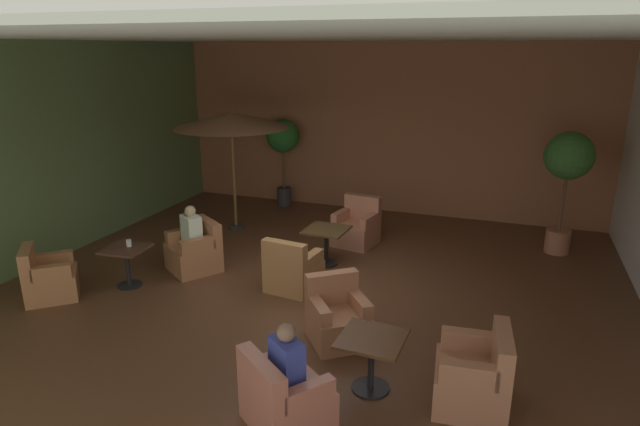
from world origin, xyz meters
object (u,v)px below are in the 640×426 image
object	(u,v)px
armchair_front_right_north	(338,318)
iced_drink_cup	(129,243)
cafe_table_mid_center	(326,237)
patio_umbrella_tall_red	(231,121)
armchair_front_right_east	(284,399)
armchair_front_right_south	(474,377)
patron_by_window	(191,228)
potted_tree_mid_left	(568,166)
cafe_table_front_right	(372,351)
potted_tree_left_corner	(283,142)
cafe_table_front_left	(127,258)
armchair_front_left_north	(195,252)
armchair_mid_center_north	(357,227)
armchair_mid_center_east	(293,271)
armchair_front_left_east	(48,279)
patron_blue_shirt	(287,360)

from	to	relation	value
armchair_front_right_north	iced_drink_cup	bearing A→B (deg)	171.91
cafe_table_mid_center	patio_umbrella_tall_red	bearing A→B (deg)	154.07
armchair_front_right_east	armchair_front_right_north	bearing A→B (deg)	90.27
armchair_front_right_east	iced_drink_cup	xyz separation A→B (m)	(-3.64, 2.26, 0.40)
armchair_front_right_east	armchair_front_right_south	bearing A→B (deg)	29.24
patron_by_window	potted_tree_mid_left	bearing A→B (deg)	27.08
cafe_table_front_right	armchair_front_right_north	xyz separation A→B (m)	(-0.67, 0.87, -0.17)
potted_tree_left_corner	cafe_table_front_left	bearing A→B (deg)	-95.74
armchair_front_left_north	armchair_front_right_south	xyz separation A→B (m)	(4.77, -2.14, 0.01)
cafe_table_front_right	armchair_mid_center_north	size ratio (longest dim) A/B	0.79
cafe_table_front_left	armchair_mid_center_east	distance (m)	2.63
cafe_table_front_left	patron_by_window	distance (m)	1.13
armchair_front_right_east	patio_umbrella_tall_red	size ratio (longest dim) A/B	0.44
armchair_front_right_north	armchair_front_right_east	distance (m)	1.74
armchair_front_right_south	patron_by_window	distance (m)	5.25
armchair_front_left_east	iced_drink_cup	size ratio (longest dim) A/B	9.09
armchair_front_right_north	patron_blue_shirt	distance (m)	1.77
patio_umbrella_tall_red	patron_by_window	bearing A→B (deg)	-80.18
armchair_front_right_north	patio_umbrella_tall_red	bearing A→B (deg)	133.75
armchair_front_right_north	cafe_table_mid_center	bearing A→B (deg)	112.40
armchair_front_right_south	armchair_mid_center_north	world-z (taller)	armchair_mid_center_north
cafe_table_front_right	patron_by_window	size ratio (longest dim) A/B	1.04
armchair_front_left_east	patron_by_window	distance (m)	2.26
armchair_front_left_north	cafe_table_front_left	bearing A→B (deg)	-124.56
armchair_front_left_north	potted_tree_left_corner	world-z (taller)	potted_tree_left_corner
cafe_table_mid_center	patron_blue_shirt	bearing A→B (deg)	-76.11
armchair_front_left_east	cafe_table_mid_center	distance (m)	4.43
armchair_front_left_east	armchair_front_right_east	xyz separation A→B (m)	(4.51, -1.44, -0.00)
cafe_table_front_left	armchair_front_right_east	world-z (taller)	armchair_front_right_east
cafe_table_front_right	cafe_table_front_left	bearing A→B (deg)	163.06
cafe_table_front_left	armchair_front_right_north	bearing A→B (deg)	-6.95
armchair_front_right_east	armchair_front_right_south	world-z (taller)	armchair_front_right_south
armchair_mid_center_east	armchair_front_right_north	bearing A→B (deg)	-46.95
armchair_front_left_east	cafe_table_mid_center	world-z (taller)	armchair_front_left_east
armchair_front_right_south	patron_by_window	xyz separation A→B (m)	(-4.79, 2.11, 0.42)
armchair_mid_center_north	cafe_table_front_left	bearing A→B (deg)	-133.00
armchair_mid_center_north	potted_tree_mid_left	size ratio (longest dim) A/B	0.41
armchair_front_left_north	armchair_mid_center_north	size ratio (longest dim) A/B	1.17
armchair_front_right_east	patio_umbrella_tall_red	distance (m)	6.60
patio_umbrella_tall_red	iced_drink_cup	size ratio (longest dim) A/B	22.12
cafe_table_mid_center	potted_tree_left_corner	size ratio (longest dim) A/B	0.36
patron_blue_shirt	iced_drink_cup	size ratio (longest dim) A/B	6.29
potted_tree_mid_left	cafe_table_front_left	bearing A→B (deg)	-148.99
armchair_front_left_north	cafe_table_front_right	size ratio (longest dim) A/B	1.48
patron_by_window	armchair_front_right_east	bearing A→B (deg)	-45.58
armchair_front_left_north	patio_umbrella_tall_red	bearing A→B (deg)	100.50
armchair_mid_center_north	patron_by_window	xyz separation A→B (m)	(-2.26, -2.19, 0.43)
patron_by_window	patio_umbrella_tall_red	bearing A→B (deg)	99.82
armchair_front_left_east	armchair_front_right_south	world-z (taller)	armchair_front_right_south
cafe_table_front_right	armchair_front_right_east	size ratio (longest dim) A/B	0.68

